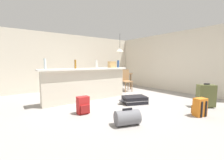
% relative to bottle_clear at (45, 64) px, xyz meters
% --- Properties ---
extents(ground_plane, '(13.00, 13.00, 0.05)m').
position_rel_bottle_clear_xyz_m(ground_plane, '(2.00, -0.52, -1.22)').
color(ground_plane, gray).
extents(wall_back, '(6.60, 0.10, 2.50)m').
position_rel_bottle_clear_xyz_m(wall_back, '(2.00, 2.53, 0.05)').
color(wall_back, beige).
rests_on(wall_back, ground_plane).
extents(wall_right, '(0.10, 6.00, 2.50)m').
position_rel_bottle_clear_xyz_m(wall_right, '(5.05, -0.22, 0.05)').
color(wall_right, beige).
rests_on(wall_right, ground_plane).
extents(partition_half_wall, '(2.80, 0.20, 1.00)m').
position_rel_bottle_clear_xyz_m(partition_half_wall, '(1.26, 0.02, -0.70)').
color(partition_half_wall, beige).
rests_on(partition_half_wall, ground_plane).
extents(bar_countertop, '(2.96, 0.40, 0.05)m').
position_rel_bottle_clear_xyz_m(bar_countertop, '(1.26, 0.02, -0.17)').
color(bar_countertop, white).
rests_on(bar_countertop, partition_half_wall).
extents(bottle_clear, '(0.06, 0.06, 0.29)m').
position_rel_bottle_clear_xyz_m(bottle_clear, '(0.00, 0.00, 0.00)').
color(bottle_clear, silver).
rests_on(bottle_clear, bar_countertop).
extents(bottle_amber, '(0.06, 0.06, 0.26)m').
position_rel_bottle_clear_xyz_m(bottle_amber, '(0.84, -0.04, -0.01)').
color(bottle_amber, '#9E661E').
rests_on(bottle_amber, bar_countertop).
extents(bottle_white, '(0.07, 0.07, 0.27)m').
position_rel_bottle_clear_xyz_m(bottle_white, '(1.64, 0.08, -0.01)').
color(bottle_white, silver).
rests_on(bottle_white, bar_countertop).
extents(bottle_blue, '(0.07, 0.07, 0.26)m').
position_rel_bottle_clear_xyz_m(bottle_blue, '(2.48, -0.03, -0.01)').
color(bottle_blue, '#284C89').
rests_on(bottle_blue, bar_countertop).
extents(grocery_bag, '(0.26, 0.18, 0.22)m').
position_rel_bottle_clear_xyz_m(grocery_bag, '(2.25, 0.03, -0.03)').
color(grocery_bag, tan).
rests_on(grocery_bag, bar_countertop).
extents(dining_table, '(1.10, 0.80, 0.74)m').
position_rel_bottle_clear_xyz_m(dining_table, '(3.35, 1.08, -0.55)').
color(dining_table, brown).
rests_on(dining_table, ground_plane).
extents(dining_chair_near_partition, '(0.47, 0.47, 0.93)m').
position_rel_bottle_clear_xyz_m(dining_chair_near_partition, '(3.37, 0.54, -0.68)').
color(dining_chair_near_partition, '#9E754C').
rests_on(dining_chair_near_partition, ground_plane).
extents(dining_chair_far_side, '(0.42, 0.42, 0.93)m').
position_rel_bottle_clear_xyz_m(dining_chair_far_side, '(3.38, 1.58, -0.68)').
color(dining_chair_far_side, '#9E754C').
rests_on(dining_chair_far_side, ground_plane).
extents(pendant_lamp, '(0.34, 0.34, 0.83)m').
position_rel_bottle_clear_xyz_m(pendant_lamp, '(3.38, 1.00, 0.59)').
color(pendant_lamp, black).
extents(suitcase_flat_black, '(0.89, 0.71, 0.22)m').
position_rel_bottle_clear_xyz_m(suitcase_flat_black, '(2.24, -1.14, -1.09)').
color(suitcase_flat_black, black).
rests_on(suitcase_flat_black, ground_plane).
extents(backpack_red, '(0.29, 0.26, 0.42)m').
position_rel_bottle_clear_xyz_m(backpack_red, '(0.58, -1.07, -0.99)').
color(backpack_red, red).
rests_on(backpack_red, ground_plane).
extents(backpack_orange, '(0.31, 0.29, 0.42)m').
position_rel_bottle_clear_xyz_m(backpack_orange, '(2.68, -2.81, -0.99)').
color(backpack_orange, orange).
rests_on(backpack_orange, ground_plane).
extents(duffel_bag_grey, '(0.55, 0.44, 0.34)m').
position_rel_bottle_clear_xyz_m(duffel_bag_grey, '(0.99, -2.21, -1.05)').
color(duffel_bag_grey, slate).
rests_on(duffel_bag_grey, ground_plane).
extents(suitcase_upright_olive, '(0.49, 0.46, 0.67)m').
position_rel_bottle_clear_xyz_m(suitcase_upright_olive, '(3.54, -2.58, -0.87)').
color(suitcase_upright_olive, '#51562D').
rests_on(suitcase_upright_olive, ground_plane).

